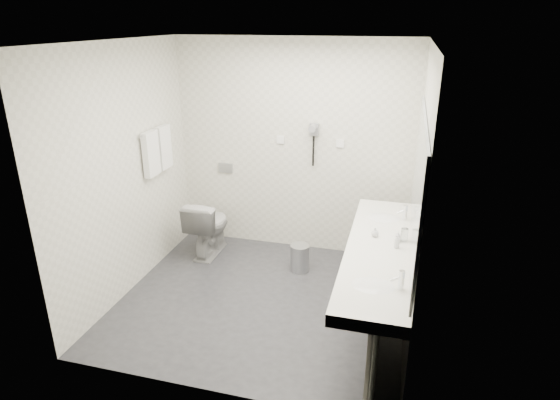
% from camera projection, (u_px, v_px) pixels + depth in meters
% --- Properties ---
extents(floor, '(2.80, 2.80, 0.00)m').
position_uv_depth(floor, '(262.00, 300.00, 4.81)').
color(floor, '#2F2F34').
rests_on(floor, ground).
extents(ceiling, '(2.80, 2.80, 0.00)m').
position_uv_depth(ceiling, '(258.00, 41.00, 3.91)').
color(ceiling, white).
rests_on(ceiling, wall_back).
extents(wall_back, '(2.80, 0.00, 2.80)m').
position_uv_depth(wall_back, '(293.00, 149.00, 5.53)').
color(wall_back, silver).
rests_on(wall_back, floor).
extents(wall_front, '(2.80, 0.00, 2.80)m').
position_uv_depth(wall_front, '(203.00, 245.00, 3.19)').
color(wall_front, silver).
rests_on(wall_front, floor).
extents(wall_left, '(0.00, 2.60, 2.60)m').
position_uv_depth(wall_left, '(126.00, 172.00, 4.70)').
color(wall_left, silver).
rests_on(wall_left, floor).
extents(wall_right, '(0.00, 2.60, 2.60)m').
position_uv_depth(wall_right, '(417.00, 198.00, 4.02)').
color(wall_right, silver).
rests_on(wall_right, floor).
extents(vanity_counter, '(0.55, 2.20, 0.10)m').
position_uv_depth(vanity_counter, '(379.00, 252.00, 4.07)').
color(vanity_counter, white).
rests_on(vanity_counter, floor).
extents(vanity_panel, '(0.03, 2.15, 0.75)m').
position_uv_depth(vanity_panel, '(378.00, 295.00, 4.22)').
color(vanity_panel, gray).
rests_on(vanity_panel, floor).
extents(vanity_post_near, '(0.06, 0.06, 0.75)m').
position_uv_depth(vanity_post_near, '(372.00, 375.00, 3.27)').
color(vanity_post_near, silver).
rests_on(vanity_post_near, floor).
extents(vanity_post_far, '(0.06, 0.06, 0.75)m').
position_uv_depth(vanity_post_far, '(388.00, 245.00, 5.14)').
color(vanity_post_far, silver).
rests_on(vanity_post_far, floor).
extents(mirror, '(0.02, 2.20, 1.05)m').
position_uv_depth(mirror, '(418.00, 183.00, 3.77)').
color(mirror, '#B2BCC6').
rests_on(mirror, wall_right).
extents(basin_near, '(0.40, 0.31, 0.05)m').
position_uv_depth(basin_near, '(373.00, 287.00, 3.47)').
color(basin_near, white).
rests_on(basin_near, vanity_counter).
extents(basin_far, '(0.40, 0.31, 0.05)m').
position_uv_depth(basin_far, '(384.00, 219.00, 4.64)').
color(basin_far, white).
rests_on(basin_far, vanity_counter).
extents(faucet_near, '(0.04, 0.04, 0.15)m').
position_uv_depth(faucet_near, '(401.00, 280.00, 3.39)').
color(faucet_near, silver).
rests_on(faucet_near, vanity_counter).
extents(faucet_far, '(0.04, 0.04, 0.15)m').
position_uv_depth(faucet_far, '(405.00, 213.00, 4.56)').
color(faucet_far, silver).
rests_on(faucet_far, vanity_counter).
extents(soap_bottle_a, '(0.05, 0.05, 0.10)m').
position_uv_depth(soap_bottle_a, '(398.00, 237.00, 4.12)').
color(soap_bottle_a, silver).
rests_on(soap_bottle_a, vanity_counter).
extents(soap_bottle_b, '(0.09, 0.09, 0.08)m').
position_uv_depth(soap_bottle_b, '(375.00, 232.00, 4.22)').
color(soap_bottle_b, silver).
rests_on(soap_bottle_b, vanity_counter).
extents(soap_bottle_c, '(0.05, 0.05, 0.12)m').
position_uv_depth(soap_bottle_c, '(397.00, 241.00, 4.01)').
color(soap_bottle_c, silver).
rests_on(soap_bottle_c, vanity_counter).
extents(glass_left, '(0.07, 0.07, 0.12)m').
position_uv_depth(glass_left, '(404.00, 235.00, 4.14)').
color(glass_left, silver).
rests_on(glass_left, vanity_counter).
extents(toilet, '(0.40, 0.69, 0.70)m').
position_uv_depth(toilet, '(209.00, 226.00, 5.66)').
color(toilet, white).
rests_on(toilet, floor).
extents(flush_plate, '(0.18, 0.02, 0.12)m').
position_uv_depth(flush_plate, '(226.00, 168.00, 5.83)').
color(flush_plate, '#B2B5BA').
rests_on(flush_plate, wall_back).
extents(pedal_bin, '(0.24, 0.24, 0.30)m').
position_uv_depth(pedal_bin, '(300.00, 258.00, 5.32)').
color(pedal_bin, '#B2B5BA').
rests_on(pedal_bin, floor).
extents(bin_lid, '(0.21, 0.21, 0.02)m').
position_uv_depth(bin_lid, '(300.00, 246.00, 5.27)').
color(bin_lid, '#B2B5BA').
rests_on(bin_lid, pedal_bin).
extents(towel_rail, '(0.02, 0.62, 0.02)m').
position_uv_depth(towel_rail, '(155.00, 131.00, 5.07)').
color(towel_rail, silver).
rests_on(towel_rail, wall_left).
extents(towel_near, '(0.07, 0.24, 0.48)m').
position_uv_depth(towel_near, '(151.00, 154.00, 5.02)').
color(towel_near, white).
rests_on(towel_near, towel_rail).
extents(towel_far, '(0.07, 0.24, 0.48)m').
position_uv_depth(towel_far, '(164.00, 147.00, 5.27)').
color(towel_far, white).
rests_on(towel_far, towel_rail).
extents(dryer_cradle, '(0.10, 0.04, 0.14)m').
position_uv_depth(dryer_cradle, '(314.00, 129.00, 5.35)').
color(dryer_cradle, gray).
rests_on(dryer_cradle, wall_back).
extents(dryer_barrel, '(0.08, 0.14, 0.08)m').
position_uv_depth(dryer_barrel, '(313.00, 128.00, 5.28)').
color(dryer_barrel, gray).
rests_on(dryer_barrel, dryer_cradle).
extents(dryer_cord, '(0.02, 0.02, 0.35)m').
position_uv_depth(dryer_cord, '(313.00, 151.00, 5.43)').
color(dryer_cord, black).
rests_on(dryer_cord, dryer_cradle).
extents(switch_plate_a, '(0.09, 0.02, 0.09)m').
position_uv_depth(switch_plate_a, '(280.00, 140.00, 5.52)').
color(switch_plate_a, white).
rests_on(switch_plate_a, wall_back).
extents(switch_plate_b, '(0.09, 0.02, 0.09)m').
position_uv_depth(switch_plate_b, '(340.00, 144.00, 5.35)').
color(switch_plate_b, white).
rests_on(switch_plate_b, wall_back).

